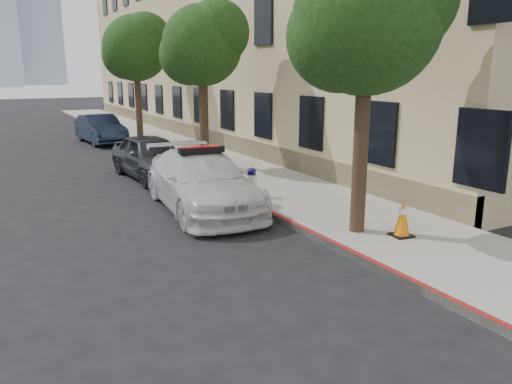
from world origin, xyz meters
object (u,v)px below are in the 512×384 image
object	(u,v)px
fire_hydrant	(252,182)
traffic_cone	(403,218)
parked_car_far	(101,129)
police_car	(202,181)
parked_car_mid	(152,157)

from	to	relation	value
fire_hydrant	traffic_cone	size ratio (longest dim) A/B	1.00
traffic_cone	parked_car_far	bearing A→B (deg)	97.39
parked_car_far	traffic_cone	xyz separation A→B (m)	(2.25, -17.37, -0.15)
police_car	parked_car_far	world-z (taller)	police_car
fire_hydrant	traffic_cone	world-z (taller)	fire_hydrant
parked_car_far	fire_hydrant	size ratio (longest dim) A/B	5.39
parked_car_mid	fire_hydrant	bearing A→B (deg)	-75.95
police_car	fire_hydrant	bearing A→B (deg)	7.17
parked_car_mid	fire_hydrant	xyz separation A→B (m)	(1.38, -4.18, -0.17)
parked_car_far	police_car	bearing A→B (deg)	-96.26
parked_car_mid	traffic_cone	distance (m)	8.80
parked_car_far	traffic_cone	world-z (taller)	parked_car_far
parked_car_mid	fire_hydrant	size ratio (longest dim) A/B	5.34
police_car	traffic_cone	bearing A→B (deg)	-54.50
traffic_cone	police_car	bearing A→B (deg)	120.70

